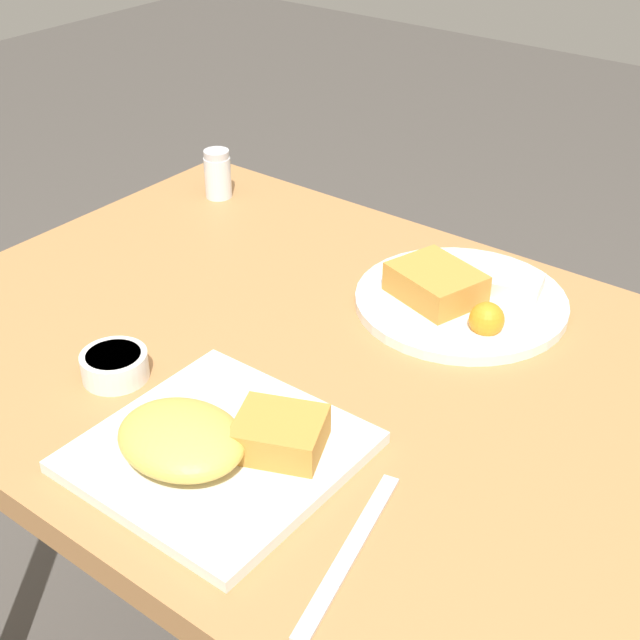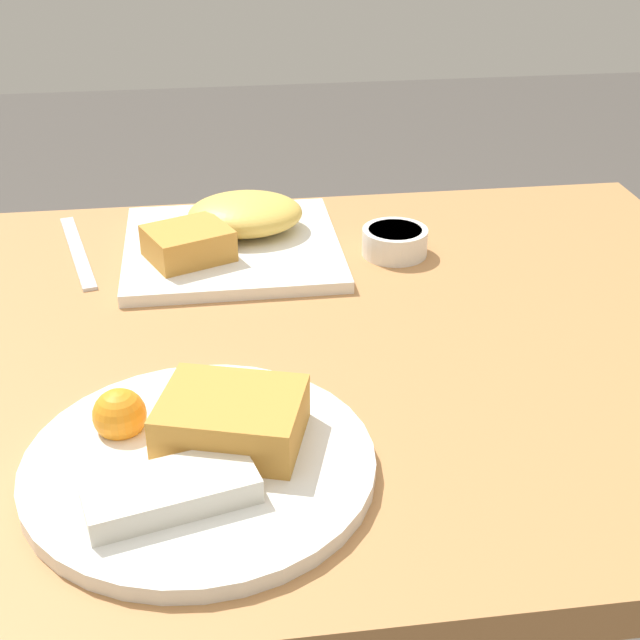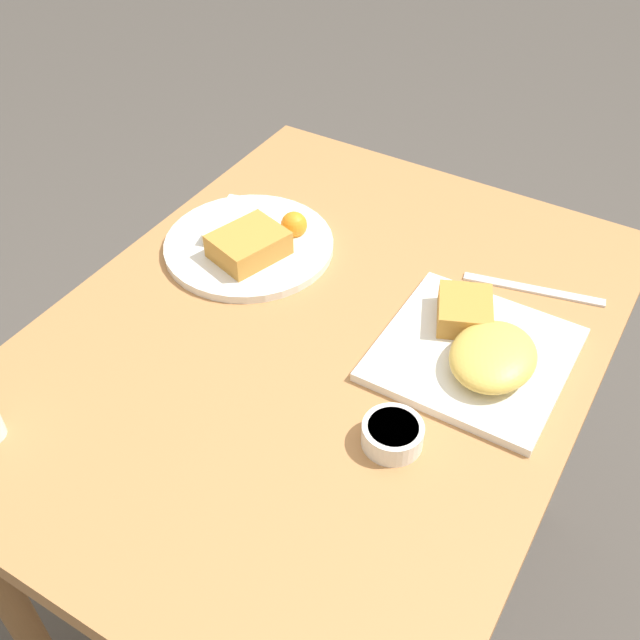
{
  "view_description": "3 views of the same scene",
  "coord_description": "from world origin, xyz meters",
  "px_view_note": "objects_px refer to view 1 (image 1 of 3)",
  "views": [
    {
      "loc": [
        0.57,
        -0.7,
        1.37
      ],
      "look_at": [
        0.04,
        0.0,
        0.81
      ],
      "focal_mm": 50.0,
      "sensor_mm": 36.0,
      "label": 1
    },
    {
      "loc": [
        0.1,
        0.77,
        1.2
      ],
      "look_at": [
        -0.01,
        0.02,
        0.78
      ],
      "focal_mm": 50.0,
      "sensor_mm": 36.0,
      "label": 2
    },
    {
      "loc": [
        -0.67,
        -0.4,
        1.51
      ],
      "look_at": [
        -0.02,
        -0.01,
        0.8
      ],
      "focal_mm": 42.0,
      "sensor_mm": 36.0,
      "label": 3
    }
  ],
  "objects_px": {
    "plate_square_near": "(213,445)",
    "butter_knife": "(350,552)",
    "plate_oval_far": "(459,296)",
    "sauce_ramekin": "(115,365)",
    "salt_shaker": "(218,177)"
  },
  "relations": [
    {
      "from": "plate_oval_far",
      "to": "salt_shaker",
      "type": "bearing_deg",
      "value": 172.55
    },
    {
      "from": "salt_shaker",
      "to": "butter_knife",
      "type": "height_order",
      "value": "salt_shaker"
    },
    {
      "from": "plate_square_near",
      "to": "sauce_ramekin",
      "type": "relative_size",
      "value": 3.26
    },
    {
      "from": "salt_shaker",
      "to": "butter_knife",
      "type": "distance_m",
      "value": 0.8
    },
    {
      "from": "plate_oval_far",
      "to": "sauce_ramekin",
      "type": "relative_size",
      "value": 3.58
    },
    {
      "from": "sauce_ramekin",
      "to": "butter_knife",
      "type": "xyz_separation_m",
      "value": [
        0.37,
        -0.05,
        -0.02
      ]
    },
    {
      "from": "plate_oval_far",
      "to": "butter_knife",
      "type": "xyz_separation_m",
      "value": [
        0.14,
        -0.43,
        -0.01
      ]
    },
    {
      "from": "plate_square_near",
      "to": "butter_knife",
      "type": "relative_size",
      "value": 1.19
    },
    {
      "from": "sauce_ramekin",
      "to": "plate_square_near",
      "type": "bearing_deg",
      "value": -11.09
    },
    {
      "from": "salt_shaker",
      "to": "plate_square_near",
      "type": "bearing_deg",
      "value": -47.42
    },
    {
      "from": "salt_shaker",
      "to": "butter_knife",
      "type": "bearing_deg",
      "value": -38.5
    },
    {
      "from": "plate_square_near",
      "to": "salt_shaker",
      "type": "xyz_separation_m",
      "value": [
        -0.44,
        0.48,
        0.01
      ]
    },
    {
      "from": "salt_shaker",
      "to": "plate_oval_far",
      "type": "bearing_deg",
      "value": -7.45
    },
    {
      "from": "sauce_ramekin",
      "to": "butter_knife",
      "type": "bearing_deg",
      "value": -8.3
    },
    {
      "from": "plate_square_near",
      "to": "sauce_ramekin",
      "type": "bearing_deg",
      "value": 168.91
    }
  ]
}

